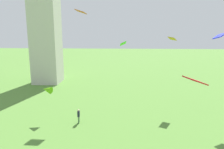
# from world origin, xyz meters

# --- Properties ---
(person_4) EXTENTS (0.31, 0.53, 1.73)m
(person_4) POSITION_xyz_m (-2.53, 20.27, 0.98)
(person_4) COLOR #51754C
(person_4) RESTS_ON ground_plane
(kite_flying_0) EXTENTS (1.49, 1.68, 0.62)m
(kite_flying_0) POSITION_xyz_m (9.69, 28.28, 9.68)
(kite_flying_0) COLOR #C69311
(kite_flying_1) EXTENTS (0.59, 0.89, 0.51)m
(kite_flying_1) POSITION_xyz_m (2.71, 16.35, 9.75)
(kite_flying_1) COLOR #4CE32F
(kite_flying_2) EXTENTS (1.66, 1.45, 0.74)m
(kite_flying_2) POSITION_xyz_m (-3.16, 26.65, 13.36)
(kite_flying_2) COLOR orange
(kite_flying_3) EXTENTS (1.86, 1.93, 0.88)m
(kite_flying_3) POSITION_xyz_m (14.53, 23.98, 10.25)
(kite_flying_3) COLOR #0913E4
(kite_flying_4) EXTENTS (1.45, 1.21, 0.92)m
(kite_flying_4) POSITION_xyz_m (-6.66, 21.57, 3.70)
(kite_flying_4) COLOR #5CBA0F
(kite_flying_5) EXTENTS (1.97, 1.76, 0.71)m
(kite_flying_5) POSITION_xyz_m (8.27, 12.63, 7.20)
(kite_flying_5) COLOR red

